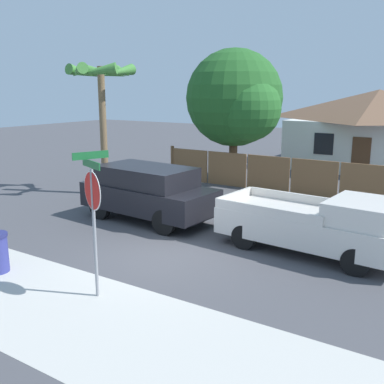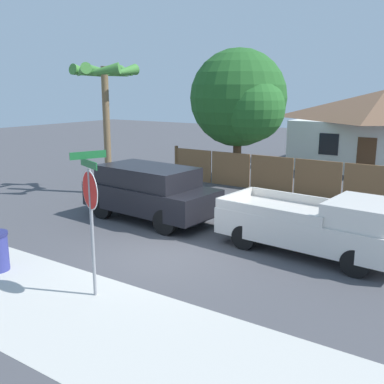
% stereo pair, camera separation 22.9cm
% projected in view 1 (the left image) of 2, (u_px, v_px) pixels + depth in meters
% --- Properties ---
extents(ground_plane, '(80.00, 80.00, 0.00)m').
position_uv_depth(ground_plane, '(164.00, 254.00, 12.02)').
color(ground_plane, '#47474C').
extents(sidewalk_strip, '(36.00, 3.20, 0.01)m').
position_uv_depth(sidewalk_strip, '(58.00, 307.00, 9.07)').
color(sidewalk_strip, beige).
rests_on(sidewalk_strip, ground).
extents(wooden_fence, '(14.25, 0.12, 1.62)m').
position_uv_depth(wooden_fence, '(314.00, 178.00, 18.31)').
color(wooden_fence, brown).
rests_on(wooden_fence, ground).
extents(house, '(9.08, 7.08, 4.30)m').
position_uv_depth(house, '(376.00, 128.00, 24.77)').
color(house, white).
rests_on(house, ground).
extents(oak_tree, '(4.77, 4.54, 6.19)m').
position_uv_depth(oak_tree, '(237.00, 100.00, 20.85)').
color(oak_tree, brown).
rests_on(oak_tree, ground).
extents(palm_tree, '(2.62, 2.82, 5.30)m').
position_uv_depth(palm_tree, '(101.00, 83.00, 17.93)').
color(palm_tree, brown).
rests_on(palm_tree, ground).
extents(red_suv, '(4.75, 2.35, 1.82)m').
position_uv_depth(red_suv, '(148.00, 191.00, 14.93)').
color(red_suv, black).
rests_on(red_suv, ground).
extents(orange_pickup, '(5.04, 2.39, 1.62)m').
position_uv_depth(orange_pickup, '(318.00, 224.00, 11.93)').
color(orange_pickup, silver).
rests_on(orange_pickup, ground).
extents(stop_sign, '(0.79, 0.71, 3.10)m').
position_uv_depth(stop_sign, '(93.00, 201.00, 9.11)').
color(stop_sign, gray).
rests_on(stop_sign, ground).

